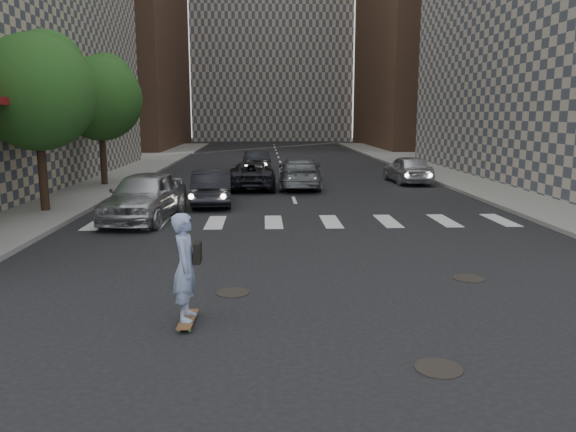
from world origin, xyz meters
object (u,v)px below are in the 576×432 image
(tree_c, at_px, (101,95))
(skateboarder, at_px, (186,267))
(traffic_car_b, at_px, (300,173))
(traffic_car_e, at_px, (256,161))
(tree_b, at_px, (39,87))
(silver_sedan, at_px, (145,196))
(traffic_car_a, at_px, (212,187))
(traffic_car_d, at_px, (408,169))
(traffic_car_c, at_px, (251,175))

(tree_c, relative_size, skateboarder, 3.28)
(tree_c, relative_size, traffic_car_b, 1.25)
(traffic_car_e, bearing_deg, skateboarder, 81.63)
(tree_b, distance_m, skateboarder, 13.96)
(tree_c, xyz_separation_m, silver_sedan, (3.95, -9.57, -3.78))
(tree_c, bearing_deg, traffic_car_e, 43.82)
(traffic_car_a, height_order, traffic_car_d, traffic_car_d)
(skateboarder, height_order, traffic_car_c, skateboarder)
(tree_b, height_order, tree_c, same)
(tree_c, height_order, traffic_car_d, tree_c)
(silver_sedan, bearing_deg, traffic_car_a, 65.98)
(traffic_car_b, bearing_deg, silver_sedan, 57.56)
(skateboarder, distance_m, traffic_car_e, 27.04)
(traffic_car_d, bearing_deg, traffic_car_a, 31.79)
(silver_sedan, height_order, traffic_car_a, silver_sedan)
(silver_sedan, bearing_deg, tree_c, 119.33)
(skateboarder, xyz_separation_m, traffic_car_b, (3.20, 18.73, -0.29))
(silver_sedan, distance_m, traffic_car_b, 10.50)
(tree_b, relative_size, silver_sedan, 1.30)
(skateboarder, distance_m, traffic_car_a, 13.57)
(traffic_car_a, distance_m, traffic_car_b, 6.52)
(traffic_car_d, bearing_deg, skateboarder, 62.52)
(silver_sedan, distance_m, traffic_car_d, 15.90)
(tree_c, height_order, traffic_car_c, tree_c)
(traffic_car_e, bearing_deg, silver_sedan, 71.20)
(traffic_car_d, bearing_deg, tree_b, 25.70)
(silver_sedan, xyz_separation_m, traffic_car_e, (3.70, 16.92, -0.17))
(tree_b, distance_m, traffic_car_d, 18.66)
(traffic_car_a, height_order, traffic_car_c, traffic_car_a)
(traffic_car_c, height_order, traffic_car_e, traffic_car_e)
(tree_c, height_order, skateboarder, tree_c)
(tree_c, distance_m, skateboarder, 21.11)
(traffic_car_a, xyz_separation_m, traffic_car_d, (9.95, 7.00, 0.04))
(traffic_car_d, xyz_separation_m, traffic_car_e, (-8.30, 6.48, -0.07))
(traffic_car_b, bearing_deg, skateboarder, 82.69)
(traffic_car_b, bearing_deg, traffic_car_e, -72.12)
(traffic_car_b, relative_size, traffic_car_e, 1.27)
(tree_b, xyz_separation_m, silver_sedan, (3.95, -1.57, -3.78))
(traffic_car_a, height_order, traffic_car_b, traffic_car_b)
(tree_c, xyz_separation_m, traffic_car_a, (6.01, -6.14, -3.92))
(tree_b, bearing_deg, traffic_car_a, 17.23)
(traffic_car_c, bearing_deg, traffic_car_a, 72.12)
(silver_sedan, xyz_separation_m, traffic_car_d, (12.00, 10.43, -0.10))
(tree_c, relative_size, traffic_car_e, 1.58)
(tree_b, bearing_deg, traffic_car_e, 63.49)
(tree_b, bearing_deg, tree_c, 90.00)
(tree_b, height_order, traffic_car_d, tree_b)
(tree_c, distance_m, traffic_car_e, 11.33)
(tree_b, xyz_separation_m, tree_c, (0.00, 8.00, 0.00))
(traffic_car_a, relative_size, traffic_car_c, 0.89)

